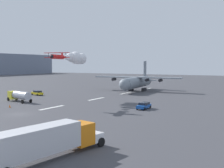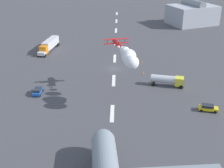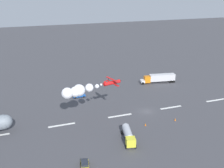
% 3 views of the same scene
% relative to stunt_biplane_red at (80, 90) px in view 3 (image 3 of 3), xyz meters
% --- Properties ---
extents(ground_plane, '(440.00, 440.00, 0.00)m').
position_rel_stunt_biplane_red_xyz_m(ground_plane, '(-22.89, -3.44, -11.80)').
color(ground_plane, '#424247').
rests_on(ground_plane, ground).
extents(runway_stripe_3, '(8.00, 0.90, 0.01)m').
position_rel_stunt_biplane_red_xyz_m(runway_stripe_3, '(-50.97, -3.44, -11.79)').
color(runway_stripe_3, white).
rests_on(runway_stripe_3, ground).
extents(runway_stripe_4, '(8.00, 0.90, 0.01)m').
position_rel_stunt_biplane_red_xyz_m(runway_stripe_4, '(-32.25, -3.44, -11.79)').
color(runway_stripe_4, white).
rests_on(runway_stripe_4, ground).
extents(runway_stripe_5, '(8.00, 0.90, 0.01)m').
position_rel_stunt_biplane_red_xyz_m(runway_stripe_5, '(-13.52, -3.44, -11.79)').
color(runway_stripe_5, white).
rests_on(runway_stripe_5, ground).
extents(runway_stripe_6, '(8.00, 0.90, 0.01)m').
position_rel_stunt_biplane_red_xyz_m(runway_stripe_6, '(5.20, -3.44, -11.79)').
color(runway_stripe_6, white).
rests_on(runway_stripe_6, ground).
extents(stunt_biplane_red, '(19.27, 8.34, 3.49)m').
position_rel_stunt_biplane_red_xyz_m(stunt_biplane_red, '(0.00, 0.00, 0.00)').
color(stunt_biplane_red, red).
extents(semi_truck_orange, '(15.18, 5.17, 3.70)m').
position_rel_stunt_biplane_red_xyz_m(semi_truck_orange, '(-40.48, -27.21, -9.67)').
color(semi_truck_orange, silver).
rests_on(semi_truck_orange, ground).
extents(fuel_tanker_truck, '(4.42, 9.02, 2.90)m').
position_rel_stunt_biplane_red_xyz_m(fuel_tanker_truck, '(-10.30, 11.18, -10.06)').
color(fuel_tanker_truck, yellow).
rests_on(fuel_tanker_truck, ground).
extents(followme_car_yellow, '(4.60, 2.03, 1.52)m').
position_rel_stunt_biplane_red_xyz_m(followme_car_yellow, '(-4.49, -22.73, -10.98)').
color(followme_car_yellow, '#194CA5').
rests_on(followme_car_yellow, ground).
extents(airport_staff_sedan, '(2.73, 4.62, 1.52)m').
position_rel_stunt_biplane_red_xyz_m(airport_staff_sedan, '(3.56, 18.56, -10.98)').
color(airport_staff_sedan, yellow).
rests_on(airport_staff_sedan, ground).
extents(traffic_cone_near, '(0.44, 0.44, 0.75)m').
position_rel_stunt_biplane_red_xyz_m(traffic_cone_near, '(-28.47, 5.30, -11.42)').
color(traffic_cone_near, orange).
rests_on(traffic_cone_near, ground).
extents(traffic_cone_far, '(0.44, 0.44, 0.75)m').
position_rel_stunt_biplane_red_xyz_m(traffic_cone_far, '(-18.33, 5.21, -11.42)').
color(traffic_cone_far, orange).
rests_on(traffic_cone_far, ground).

